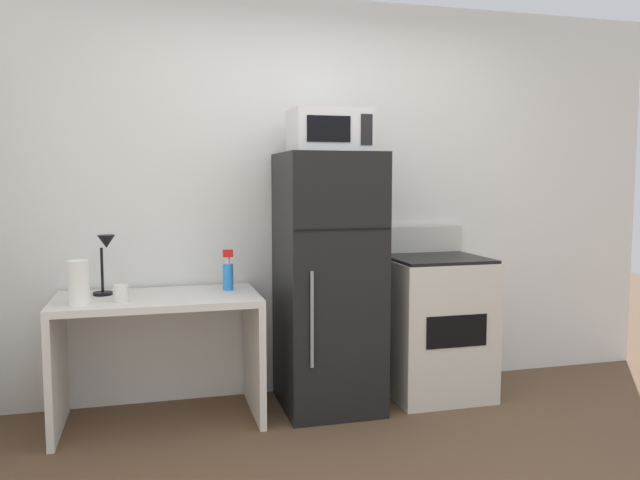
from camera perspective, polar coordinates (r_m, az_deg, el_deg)
The scene contains 9 objects.
wall_back_white at distance 4.25m, azimuth -0.07°, elevation 3.85°, with size 5.00×0.10×2.60m, color white.
desk at distance 3.82m, azimuth -14.45°, elevation -8.27°, with size 1.16×0.63×0.75m.
desk_lamp at distance 3.85m, azimuth -18.92°, elevation -1.25°, with size 0.14×0.12×0.35m.
paper_towel_roll at distance 3.62m, azimuth -21.08°, elevation -3.63°, with size 0.11×0.11×0.24m, color white.
spray_bottle at distance 3.87m, azimuth -8.35°, elevation -3.08°, with size 0.06×0.06×0.25m.
coffee_mug at distance 3.64m, azimuth -17.62°, elevation -4.63°, with size 0.08×0.08×0.10m, color white.
refrigerator at distance 3.91m, azimuth 0.73°, elevation -3.78°, with size 0.58×0.66×1.58m.
microwave at distance 3.85m, azimuth 0.84°, elevation 9.86°, with size 0.46×0.35×0.26m.
oven_range at distance 4.25m, azimuth 10.41°, elevation -7.59°, with size 0.63×0.61×1.10m.
Camera 1 is at (-1.09, -2.40, 1.42)m, focal length 35.23 mm.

